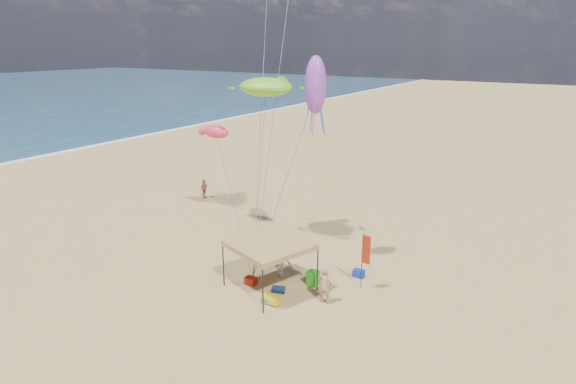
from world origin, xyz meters
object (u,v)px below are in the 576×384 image
object	(u,v)px
person_near_a	(324,285)
beach_cart	(271,299)
canopy_tent	(269,224)
cooler_red	(251,281)
chair_green	(313,278)
person_near_b	(268,236)
person_near_c	(281,258)
feather_flag	(365,253)
cooler_blue	(359,273)
chair_yellow	(252,255)
person_far_a	(204,188)

from	to	relation	value
person_near_a	beach_cart	bearing A→B (deg)	22.62
person_near_a	canopy_tent	bearing A→B (deg)	-7.62
canopy_tent	person_near_a	world-z (taller)	canopy_tent
cooler_red	chair_green	bearing A→B (deg)	32.50
person_near_b	person_near_c	bearing A→B (deg)	-52.91
feather_flag	person_near_b	distance (m)	6.62
beach_cart	person_near_a	xyz separation A→B (m)	(1.97, 1.36, 0.68)
beach_cart	cooler_blue	bearing A→B (deg)	63.24
cooler_blue	person_near_b	size ratio (longest dim) A/B	0.32
chair_yellow	person_near_c	bearing A→B (deg)	-14.81
chair_green	person_far_a	xyz separation A→B (m)	(-13.70, 7.56, 0.39)
chair_yellow	person_near_b	size ratio (longest dim) A/B	0.41
person_near_b	cooler_red	bearing A→B (deg)	-76.65
cooler_blue	chair_yellow	world-z (taller)	chair_yellow
person_near_a	person_near_c	xyz separation A→B (m)	(-3.10, 1.18, 0.07)
feather_flag	person_near_b	bearing A→B (deg)	168.91
canopy_tent	cooler_red	distance (m)	3.27
person_far_a	beach_cart	bearing A→B (deg)	-136.40
person_near_b	person_near_a	bearing A→B (deg)	-41.38
feather_flag	person_far_a	xyz separation A→B (m)	(-15.98, 6.67, -1.15)
canopy_tent	chair_yellow	distance (m)	4.37
feather_flag	canopy_tent	bearing A→B (deg)	-148.77
person_near_c	chair_green	bearing A→B (deg)	-177.45
cooler_red	person_near_b	bearing A→B (deg)	112.93
cooler_blue	chair_yellow	distance (m)	5.79
feather_flag	cooler_blue	distance (m)	2.11
person_near_b	person_near_c	distance (m)	3.17
feather_flag	person_near_a	world-z (taller)	feather_flag
chair_green	person_near_b	xyz separation A→B (m)	(-4.14, 2.14, 0.50)
cooler_blue	person_near_b	xyz separation A→B (m)	(-5.70, 0.23, 0.66)
person_near_b	person_far_a	bearing A→B (deg)	140.89
person_near_c	person_far_a	bearing A→B (deg)	-31.01
beach_cart	cooler_red	bearing A→B (deg)	152.78
cooler_red	cooler_blue	size ratio (longest dim) A/B	1.00
cooler_blue	person_near_b	bearing A→B (deg)	177.72
beach_cart	person_near_c	xyz separation A→B (m)	(-1.13, 2.54, 0.75)
chair_green	person_near_b	size ratio (longest dim) A/B	0.41
beach_cart	person_far_a	bearing A→B (deg)	142.07
chair_green	person_far_a	size ratio (longest dim) A/B	0.47
feather_flag	chair_yellow	bearing A→B (deg)	-177.08
chair_green	feather_flag	bearing A→B (deg)	21.23
canopy_tent	person_far_a	distance (m)	15.34
cooler_red	beach_cart	size ratio (longest dim) A/B	0.60
beach_cart	canopy_tent	bearing A→B (deg)	126.00
canopy_tent	beach_cart	distance (m)	3.40
cooler_blue	person_near_a	distance (m)	3.21
chair_green	chair_yellow	size ratio (longest dim) A/B	1.00
feather_flag	person_near_a	size ratio (longest dim) A/B	1.60
cooler_red	beach_cart	bearing A→B (deg)	-27.22
canopy_tent	person_near_c	bearing A→B (deg)	102.20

